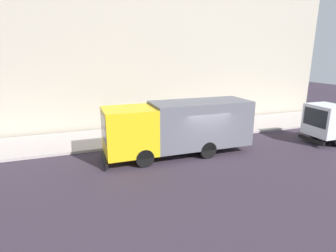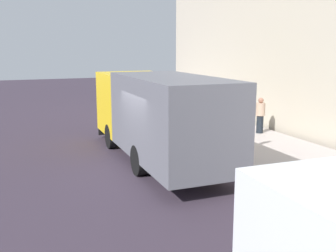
% 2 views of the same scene
% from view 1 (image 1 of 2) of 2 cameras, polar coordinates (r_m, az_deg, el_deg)
% --- Properties ---
extents(ground, '(80.00, 80.00, 0.00)m').
position_cam_1_polar(ground, '(15.30, 7.93, -6.53)').
color(ground, '#342A37').
extents(sidewalk, '(4.33, 30.00, 0.16)m').
position_cam_1_polar(sidewalk, '(19.74, 0.98, -1.20)').
color(sidewalk, '#B6ABA6').
rests_on(sidewalk, ground).
extents(building_facade, '(0.50, 30.00, 11.44)m').
position_cam_1_polar(building_facade, '(21.48, -1.58, 15.34)').
color(building_facade, '#B9AE9A').
rests_on(building_facade, ground).
extents(large_utility_truck, '(2.44, 8.33, 3.00)m').
position_cam_1_polar(large_utility_truck, '(15.08, 2.33, 0.04)').
color(large_utility_truck, yellow).
rests_on(large_utility_truck, ground).
extents(pedestrian_walking, '(0.53, 0.53, 1.56)m').
position_cam_1_polar(pedestrian_walking, '(19.92, -8.68, 1.43)').
color(pedestrian_walking, black).
rests_on(pedestrian_walking, sidewalk).
extents(street_sign_post, '(0.44, 0.08, 2.39)m').
position_cam_1_polar(street_sign_post, '(17.59, 2.67, 1.81)').
color(street_sign_post, '#4C5156').
rests_on(street_sign_post, sidewalk).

